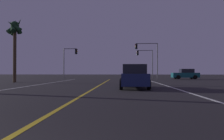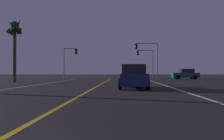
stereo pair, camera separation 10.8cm
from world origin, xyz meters
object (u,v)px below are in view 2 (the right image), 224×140
at_px(traffic_light_near_left, 70,56).
at_px(palm_tree_left_mid, 15,32).
at_px(traffic_light_near_right, 147,52).
at_px(traffic_light_far_right, 145,57).
at_px(car_lead_same_lane, 133,77).
at_px(car_crossing_side, 186,74).

height_order(traffic_light_near_left, palm_tree_left_mid, palm_tree_left_mid).
height_order(traffic_light_near_right, traffic_light_far_right, traffic_light_near_right).
distance_m(car_lead_same_lane, traffic_light_near_left, 21.33).
relative_size(car_lead_same_lane, traffic_light_near_right, 0.73).
bearing_deg(traffic_light_near_left, palm_tree_left_mid, -107.68).
xyz_separation_m(traffic_light_near_right, traffic_light_near_left, (-12.59, -0.00, -0.60)).
bearing_deg(traffic_light_near_right, car_crossing_side, -168.70).
bearing_deg(traffic_light_near_left, traffic_light_near_right, 0.00).
bearing_deg(car_crossing_side, traffic_light_near_left, 3.91).
distance_m(traffic_light_near_right, traffic_light_near_left, 12.60).
height_order(car_crossing_side, palm_tree_left_mid, palm_tree_left_mid).
height_order(traffic_light_near_right, traffic_light_near_left, traffic_light_near_right).
bearing_deg(traffic_light_far_right, traffic_light_near_left, 23.19).
bearing_deg(car_lead_same_lane, car_crossing_side, -25.70).
relative_size(car_crossing_side, car_lead_same_lane, 1.00).
relative_size(car_lead_same_lane, palm_tree_left_mid, 0.58).
distance_m(car_crossing_side, traffic_light_near_left, 19.42).
height_order(car_crossing_side, car_lead_same_lane, same).
xyz_separation_m(car_crossing_side, traffic_light_near_right, (-6.56, -1.31, 3.55)).
relative_size(traffic_light_near_left, palm_tree_left_mid, 0.69).
bearing_deg(traffic_light_near_left, car_lead_same_lane, -63.51).
xyz_separation_m(traffic_light_near_left, palm_tree_left_mid, (-3.54, -11.11, 1.99)).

